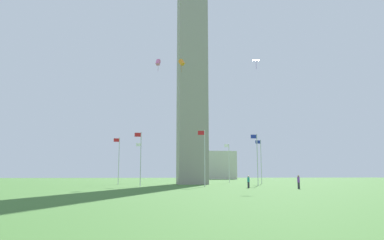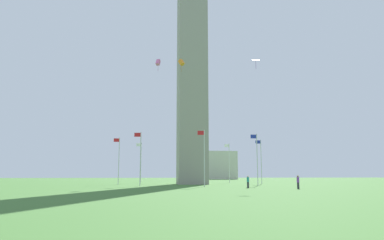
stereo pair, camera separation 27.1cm
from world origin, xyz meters
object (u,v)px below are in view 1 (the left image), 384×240
object	(u,v)px
flagpole_nw	(140,161)
person_teal_shirt	(248,182)
flagpole_s	(261,160)
obelisk_monument	(192,57)
person_purple_shirt	(299,182)
distant_building	(210,165)
flagpole_e	(204,155)
flagpole_w	(183,162)
kite_pink_box	(158,62)
flagpole_se	(257,157)
flagpole_n	(119,159)
flagpole_ne	(140,156)
kite_purple_diamond	(256,61)
kite_orange_box	(182,62)
flagpole_sw	(229,161)

from	to	relation	value
flagpole_nw	person_teal_shirt	size ratio (longest dim) A/B	5.07
flagpole_s	flagpole_nw	size ratio (longest dim) A/B	1.00
obelisk_monument	flagpole_s	xyz separation A→B (m)	(-13.61, 0.00, -20.26)
flagpole_nw	person_purple_shirt	distance (m)	38.77
person_purple_shirt	distant_building	bearing A→B (deg)	-41.65
obelisk_monument	person_teal_shirt	bearing A→B (deg)	104.99
obelisk_monument	flagpole_e	world-z (taller)	obelisk_monument
flagpole_w	kite_pink_box	world-z (taller)	kite_pink_box
obelisk_monument	flagpole_se	bearing A→B (deg)	134.83
flagpole_n	kite_pink_box	size ratio (longest dim) A/B	3.63
flagpole_ne	flagpole_n	bearing A→B (deg)	-67.50
flagpole_w	kite_purple_diamond	size ratio (longest dim) A/B	5.26
obelisk_monument	flagpole_ne	distance (m)	24.46
flagpole_ne	kite_purple_diamond	bearing A→B (deg)	157.86
flagpole_n	flagpole_ne	world-z (taller)	same
flagpole_n	kite_orange_box	distance (m)	21.25
flagpole_w	distant_building	bearing A→B (deg)	-107.13
flagpole_n	flagpole_s	size ratio (longest dim) A/B	1.00
flagpole_sw	flagpole_w	xyz separation A→B (m)	(9.67, -4.00, 0.00)
flagpole_sw	flagpole_w	size ratio (longest dim) A/B	1.00
flagpole_ne	person_purple_shirt	distance (m)	24.64
flagpole_s	flagpole_w	size ratio (longest dim) A/B	1.00
flagpole_ne	person_teal_shirt	bearing A→B (deg)	147.52
flagpole_nw	kite_purple_diamond	xyz separation A→B (m)	(-17.25, 26.35, 14.39)
obelisk_monument	kite_pink_box	bearing A→B (deg)	27.35
obelisk_monument	distant_building	bearing A→B (deg)	-103.84
flagpole_se	kite_pink_box	bearing A→B (deg)	-20.41
person_purple_shirt	flagpole_n	bearing A→B (deg)	8.70
flagpole_se	person_teal_shirt	xyz separation A→B (m)	(4.49, 9.45, -3.85)
flagpole_nw	kite_orange_box	bearing A→B (deg)	110.06
flagpole_ne	flagpole_sw	xyz separation A→B (m)	(-19.33, -19.33, 0.00)
flagpole_s	flagpole_nw	bearing A→B (deg)	-22.50
obelisk_monument	flagpole_w	distance (m)	24.44
flagpole_n	flagpole_s	xyz separation A→B (m)	(-27.34, 0.00, 0.00)
flagpole_ne	flagpole_e	xyz separation A→B (m)	(-9.67, 4.00, 0.00)
flagpole_nw	kite_orange_box	xyz separation A→B (m)	(-6.67, 18.28, 16.22)
flagpole_s	flagpole_nw	world-z (taller)	same
flagpole_s	kite_pink_box	bearing A→B (deg)	9.82
flagpole_se	flagpole_nw	xyz separation A→B (m)	(19.33, -19.33, 0.00)
flagpole_n	person_purple_shirt	xyz separation A→B (m)	(-24.26, 23.16, -3.83)
flagpole_n	flagpole_sw	distance (m)	25.26
flagpole_ne	person_purple_shirt	world-z (taller)	flagpole_ne
flagpole_ne	flagpole_nw	xyz separation A→B (m)	(-0.00, -19.33, 0.00)
flagpole_e	person_teal_shirt	world-z (taller)	flagpole_e
flagpole_n	flagpole_se	bearing A→B (deg)	157.50
flagpole_se	kite_orange_box	size ratio (longest dim) A/B	3.74
flagpole_sw	person_teal_shirt	world-z (taller)	flagpole_sw
flagpole_e	kite_pink_box	bearing A→B (deg)	-56.15
flagpole_w	kite_orange_box	distance (m)	27.72
person_purple_shirt	person_teal_shirt	bearing A→B (deg)	15.59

